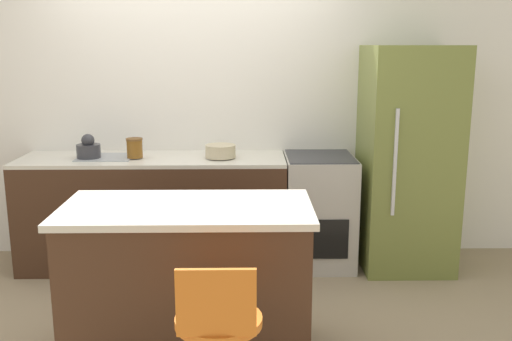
{
  "coord_description": "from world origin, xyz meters",
  "views": [
    {
      "loc": [
        0.45,
        -4.24,
        1.82
      ],
      "look_at": [
        0.51,
        -0.38,
        0.97
      ],
      "focal_mm": 40.0,
      "sensor_mm": 36.0,
      "label": 1
    }
  ],
  "objects_px": {
    "kettle": "(88,149)",
    "mixing_bowl": "(220,151)",
    "oven_range": "(319,210)",
    "refrigerator": "(407,159)"
  },
  "relations": [
    {
      "from": "kettle",
      "to": "mixing_bowl",
      "type": "distance_m",
      "value": 1.06
    },
    {
      "from": "refrigerator",
      "to": "oven_range",
      "type": "bearing_deg",
      "value": 176.97
    },
    {
      "from": "oven_range",
      "to": "mixing_bowl",
      "type": "xyz_separation_m",
      "value": [
        -0.81,
        -0.04,
        0.52
      ]
    },
    {
      "from": "oven_range",
      "to": "refrigerator",
      "type": "xyz_separation_m",
      "value": [
        0.71,
        -0.04,
        0.45
      ]
    },
    {
      "from": "kettle",
      "to": "mixing_bowl",
      "type": "bearing_deg",
      "value": 0.0
    },
    {
      "from": "refrigerator",
      "to": "mixing_bowl",
      "type": "xyz_separation_m",
      "value": [
        -1.52,
        -0.0,
        0.07
      ]
    },
    {
      "from": "oven_range",
      "to": "refrigerator",
      "type": "relative_size",
      "value": 0.51
    },
    {
      "from": "oven_range",
      "to": "mixing_bowl",
      "type": "relative_size",
      "value": 3.81
    },
    {
      "from": "oven_range",
      "to": "refrigerator",
      "type": "distance_m",
      "value": 0.84
    },
    {
      "from": "refrigerator",
      "to": "kettle",
      "type": "relative_size",
      "value": 9.37
    }
  ]
}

